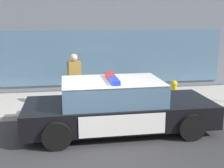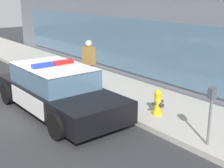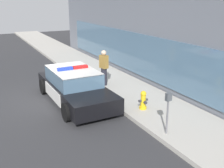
# 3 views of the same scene
# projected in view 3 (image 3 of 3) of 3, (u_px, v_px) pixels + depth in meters

# --- Properties ---
(ground) EXTENTS (48.00, 48.00, 0.00)m
(ground) POSITION_uv_depth(u_px,v_px,m) (51.00, 97.00, 12.06)
(ground) COLOR #303033
(sidewalk) EXTENTS (48.00, 2.76, 0.15)m
(sidewalk) POSITION_uv_depth(u_px,v_px,m) (116.00, 85.00, 13.48)
(sidewalk) COLOR #B2ADA3
(sidewalk) RESTS_ON ground
(police_cruiser) EXTENTS (4.96, 2.13, 1.49)m
(police_cruiser) POSITION_uv_depth(u_px,v_px,m) (75.00, 86.00, 11.37)
(police_cruiser) COLOR black
(police_cruiser) RESTS_ON ground
(fire_hydrant) EXTENTS (0.34, 0.39, 0.73)m
(fire_hydrant) POSITION_uv_depth(u_px,v_px,m) (143.00, 100.00, 10.30)
(fire_hydrant) COLOR gold
(fire_hydrant) RESTS_ON sidewalk
(pedestrian_on_sidewalk) EXTENTS (0.45, 0.35, 1.71)m
(pedestrian_on_sidewalk) POSITION_uv_depth(u_px,v_px,m) (104.00, 68.00, 12.99)
(pedestrian_on_sidewalk) COLOR #23232D
(pedestrian_on_sidewalk) RESTS_ON sidewalk
(parking_meter) EXTENTS (0.12, 0.18, 1.34)m
(parking_meter) POSITION_uv_depth(u_px,v_px,m) (168.00, 106.00, 8.26)
(parking_meter) COLOR slate
(parking_meter) RESTS_ON sidewalk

